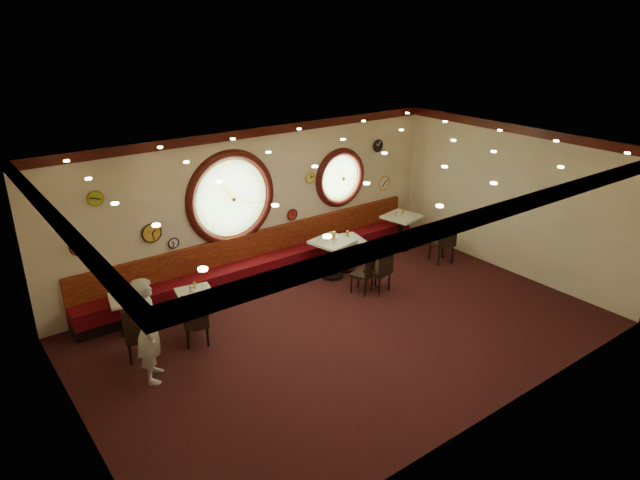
{
  "coord_description": "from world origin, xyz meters",
  "views": [
    {
      "loc": [
        -5.69,
        -6.84,
        5.33
      ],
      "look_at": [
        0.0,
        0.8,
        1.5
      ],
      "focal_mm": 32.0,
      "sensor_mm": 36.0,
      "label": 1
    }
  ],
  "objects_px": {
    "waiter": "(149,330)",
    "condiment_c_pepper": "(337,239)",
    "condiment_c_salt": "(327,239)",
    "condiment_b_pepper": "(193,290)",
    "condiment_b_bottle": "(194,285)",
    "condiment_c_bottle": "(334,235)",
    "table_e": "(401,228)",
    "condiment_e_pepper": "(402,214)",
    "condiment_a_salt": "(123,296)",
    "chair_b": "(196,316)",
    "chair_c": "(366,269)",
    "chair_d": "(382,266)",
    "condiment_e_salt": "(396,214)",
    "table_d": "(347,250)",
    "condiment_e_bottle": "(403,210)",
    "condiment_a_pepper": "(132,295)",
    "condiment_d_pepper": "(350,238)",
    "condiment_a_bottle": "(128,289)",
    "condiment_d_bottle": "(347,234)",
    "table_a": "(130,310)",
    "chair_e": "(445,237)",
    "table_b": "(196,304)",
    "table_c": "(332,254)",
    "condiment_b_salt": "(190,290)",
    "chair_a": "(138,331)",
    "condiment_d_salt": "(345,237)"
  },
  "relations": [
    {
      "from": "condiment_d_pepper",
      "to": "chair_e",
      "type": "bearing_deg",
      "value": -26.4
    },
    {
      "from": "condiment_e_salt",
      "to": "chair_b",
      "type": "bearing_deg",
      "value": -168.98
    },
    {
      "from": "chair_d",
      "to": "condiment_e_bottle",
      "type": "bearing_deg",
      "value": 24.79
    },
    {
      "from": "chair_b",
      "to": "condiment_b_pepper",
      "type": "distance_m",
      "value": 0.66
    },
    {
      "from": "condiment_c_bottle",
      "to": "condiment_b_pepper",
      "type": "bearing_deg",
      "value": -176.18
    },
    {
      "from": "condiment_a_pepper",
      "to": "waiter",
      "type": "distance_m",
      "value": 1.5
    },
    {
      "from": "condiment_b_bottle",
      "to": "condiment_a_pepper",
      "type": "bearing_deg",
      "value": 164.41
    },
    {
      "from": "chair_a",
      "to": "waiter",
      "type": "xyz_separation_m",
      "value": [
        0.01,
        -0.57,
        0.29
      ]
    },
    {
      "from": "chair_b",
      "to": "condiment_b_pepper",
      "type": "xyz_separation_m",
      "value": [
        0.25,
        0.59,
        0.16
      ]
    },
    {
      "from": "condiment_b_salt",
      "to": "condiment_a_salt",
      "type": "bearing_deg",
      "value": 157.57
    },
    {
      "from": "chair_a",
      "to": "condiment_c_salt",
      "type": "bearing_deg",
      "value": 26.7
    },
    {
      "from": "table_a",
      "to": "table_d",
      "type": "relative_size",
      "value": 0.98
    },
    {
      "from": "condiment_b_pepper",
      "to": "table_b",
      "type": "bearing_deg",
      "value": 46.74
    },
    {
      "from": "condiment_c_salt",
      "to": "condiment_b_pepper",
      "type": "height_order",
      "value": "condiment_c_salt"
    },
    {
      "from": "condiment_c_salt",
      "to": "condiment_e_bottle",
      "type": "bearing_deg",
      "value": 7.27
    },
    {
      "from": "chair_b",
      "to": "condiment_a_bottle",
      "type": "relative_size",
      "value": 3.57
    },
    {
      "from": "condiment_b_pepper",
      "to": "table_a",
      "type": "bearing_deg",
      "value": 154.09
    },
    {
      "from": "table_b",
      "to": "table_e",
      "type": "height_order",
      "value": "table_e"
    },
    {
      "from": "condiment_e_pepper",
      "to": "condiment_a_salt",
      "type": "bearing_deg",
      "value": 179.39
    },
    {
      "from": "condiment_b_bottle",
      "to": "condiment_d_pepper",
      "type": "bearing_deg",
      "value": 1.23
    },
    {
      "from": "chair_d",
      "to": "condiment_a_bottle",
      "type": "height_order",
      "value": "chair_d"
    },
    {
      "from": "condiment_a_salt",
      "to": "table_d",
      "type": "bearing_deg",
      "value": -2.5
    },
    {
      "from": "chair_d",
      "to": "condiment_c_bottle",
      "type": "height_order",
      "value": "chair_d"
    },
    {
      "from": "condiment_e_pepper",
      "to": "chair_d",
      "type": "bearing_deg",
      "value": -143.34
    },
    {
      "from": "condiment_d_salt",
      "to": "condiment_c_bottle",
      "type": "relative_size",
      "value": 0.56
    },
    {
      "from": "waiter",
      "to": "table_e",
      "type": "bearing_deg",
      "value": -51.84
    },
    {
      "from": "waiter",
      "to": "condiment_c_pepper",
      "type": "bearing_deg",
      "value": -49.93
    },
    {
      "from": "table_c",
      "to": "condiment_b_salt",
      "type": "bearing_deg",
      "value": -177.77
    },
    {
      "from": "condiment_b_bottle",
      "to": "condiment_c_bottle",
      "type": "relative_size",
      "value": 0.83
    },
    {
      "from": "chair_e",
      "to": "waiter",
      "type": "bearing_deg",
      "value": -164.62
    },
    {
      "from": "condiment_d_pepper",
      "to": "condiment_e_pepper",
      "type": "distance_m",
      "value": 1.77
    },
    {
      "from": "chair_d",
      "to": "condiment_a_salt",
      "type": "bearing_deg",
      "value": 150.49
    },
    {
      "from": "chair_c",
      "to": "condiment_d_bottle",
      "type": "xyz_separation_m",
      "value": [
        0.45,
        1.14,
        0.28
      ]
    },
    {
      "from": "condiment_a_bottle",
      "to": "waiter",
      "type": "xyz_separation_m",
      "value": [
        -0.25,
        -1.64,
        0.06
      ]
    },
    {
      "from": "chair_b",
      "to": "condiment_d_bottle",
      "type": "distance_m",
      "value": 4.15
    },
    {
      "from": "condiment_b_salt",
      "to": "condiment_c_pepper",
      "type": "height_order",
      "value": "condiment_c_pepper"
    },
    {
      "from": "chair_c",
      "to": "condiment_e_salt",
      "type": "distance_m",
      "value": 2.5
    },
    {
      "from": "chair_d",
      "to": "condiment_e_salt",
      "type": "distance_m",
      "value": 2.38
    },
    {
      "from": "condiment_d_pepper",
      "to": "condiment_e_pepper",
      "type": "bearing_deg",
      "value": 6.81
    },
    {
      "from": "condiment_d_bottle",
      "to": "waiter",
      "type": "xyz_separation_m",
      "value": [
        -4.99,
        -1.37,
        0.05
      ]
    },
    {
      "from": "chair_b",
      "to": "chair_c",
      "type": "bearing_deg",
      "value": 21.01
    },
    {
      "from": "condiment_b_bottle",
      "to": "waiter",
      "type": "xyz_separation_m",
      "value": [
        -1.28,
        -1.18,
        0.11
      ]
    },
    {
      "from": "condiment_e_pepper",
      "to": "table_e",
      "type": "bearing_deg",
      "value": 39.24
    },
    {
      "from": "condiment_e_salt",
      "to": "condiment_e_bottle",
      "type": "relative_size",
      "value": 0.6
    },
    {
      "from": "condiment_d_pepper",
      "to": "condiment_c_salt",
      "type": "bearing_deg",
      "value": 176.76
    },
    {
      "from": "condiment_b_bottle",
      "to": "chair_e",
      "type": "bearing_deg",
      "value": -9.01
    },
    {
      "from": "condiment_c_bottle",
      "to": "condiment_e_bottle",
      "type": "height_order",
      "value": "condiment_e_bottle"
    },
    {
      "from": "table_d",
      "to": "chair_b",
      "type": "bearing_deg",
      "value": -167.57
    },
    {
      "from": "condiment_b_bottle",
      "to": "condiment_e_bottle",
      "type": "xyz_separation_m",
      "value": [
        5.62,
        0.43,
        0.18
      ]
    },
    {
      "from": "table_a",
      "to": "chair_d",
      "type": "height_order",
      "value": "chair_d"
    }
  ]
}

